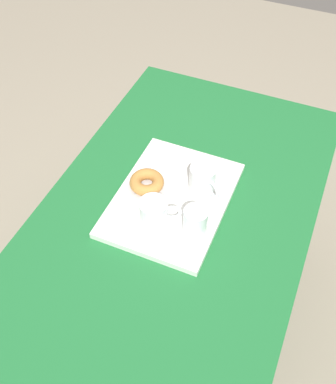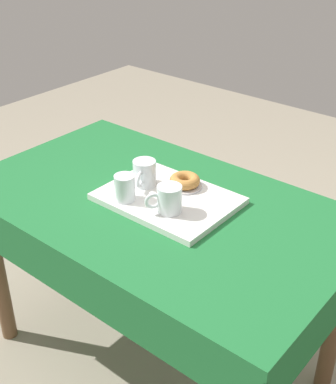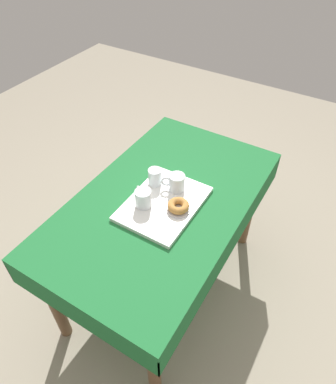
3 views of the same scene
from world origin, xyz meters
name	(u,v)px [view 2 (image 2 of 3)]	position (x,y,z in m)	size (l,w,h in m)	color
ground_plane	(158,358)	(0.00, 0.00, 0.00)	(6.00, 6.00, 0.00)	gray
dining_table	(156,227)	(0.00, 0.00, 0.66)	(1.36, 0.81, 0.76)	#1E6B33
serving_tray	(168,199)	(0.03, 0.03, 0.78)	(0.45, 0.33, 0.02)	white
tea_mug_left	(169,200)	(0.10, -0.05, 0.83)	(0.09, 0.11, 0.09)	white
tea_mug_right	(144,174)	(-0.08, 0.03, 0.83)	(0.08, 0.12, 0.09)	white
water_glass_near	(125,189)	(-0.06, -0.08, 0.83)	(0.07, 0.07, 0.09)	white
donut_plate_left	(185,186)	(0.04, 0.11, 0.79)	(0.12, 0.12, 0.01)	silver
sugar_donut_left	(185,180)	(0.04, 0.11, 0.81)	(0.11, 0.11, 0.04)	#BC7F3D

